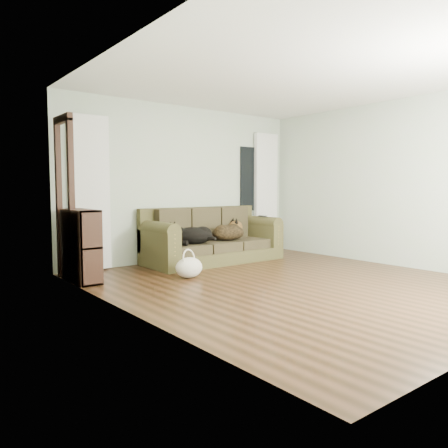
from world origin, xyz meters
TOP-DOWN VIEW (x-y plane):
  - floor at (0.00, 0.00)m, footprint 5.00×5.00m
  - ceiling at (0.00, 0.00)m, footprint 5.00×5.00m
  - wall_back at (0.00, 2.50)m, footprint 4.50×0.04m
  - wall_left at (-2.25, 0.00)m, footprint 0.04×5.00m
  - wall_right at (2.25, 0.00)m, footprint 0.04×5.00m
  - curtain_left at (-1.70, 2.42)m, footprint 0.55×0.08m
  - curtain_right at (1.80, 2.42)m, footprint 0.55×0.08m
  - window_pane at (1.45, 2.47)m, footprint 0.50×0.03m
  - door_casing at (-2.20, 2.05)m, footprint 0.07×0.60m
  - sofa at (0.20, 1.97)m, footprint 2.32×1.00m
  - dog_black_lab at (-0.32, 1.90)m, footprint 0.78×0.74m
  - dog_shepherd at (0.49, 1.93)m, footprint 0.71×0.55m
  - tv_remote at (1.20, 1.87)m, footprint 0.07×0.20m
  - tote_bag at (-0.86, 1.12)m, footprint 0.39×0.31m
  - bookshelf at (-2.09, 1.80)m, footprint 0.36×0.78m

SIDE VIEW (x-z plane):
  - floor at x=0.00m, z-range 0.00..0.00m
  - tote_bag at x=-0.86m, z-range 0.02..0.30m
  - sofa at x=0.20m, z-range -0.02..0.92m
  - dog_black_lab at x=-0.32m, z-range 0.34..0.62m
  - dog_shepherd at x=0.49m, z-range 0.35..0.63m
  - bookshelf at x=-2.09m, z-range 0.03..0.97m
  - tv_remote at x=1.20m, z-range 0.72..0.74m
  - door_casing at x=-2.20m, z-range 0.00..2.10m
  - curtain_left at x=-1.70m, z-range 0.02..2.27m
  - curtain_right at x=1.80m, z-range 0.02..2.27m
  - wall_back at x=0.00m, z-range 0.00..2.60m
  - wall_left at x=-2.25m, z-range 0.00..2.60m
  - wall_right at x=2.25m, z-range 0.00..2.60m
  - window_pane at x=1.45m, z-range 0.80..2.00m
  - ceiling at x=0.00m, z-range 2.60..2.60m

